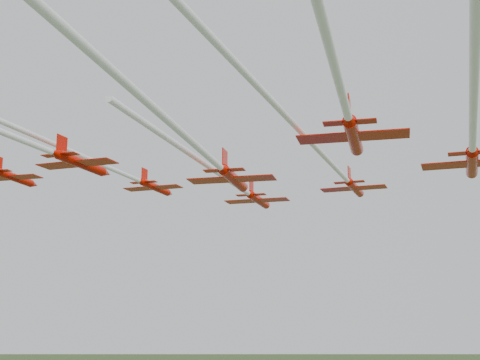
# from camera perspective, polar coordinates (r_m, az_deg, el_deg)

# --- Properties ---
(jet_lead) EXTENTS (11.42, 52.98, 2.79)m
(jet_lead) POSITION_cam_1_polar(r_m,az_deg,el_deg) (86.86, -0.45, -0.34)
(jet_lead) COLOR red
(jet_row2_left) EXTENTS (15.79, 67.93, 2.44)m
(jet_row2_left) POSITION_cam_1_polar(r_m,az_deg,el_deg) (77.07, -13.67, 2.16)
(jet_row2_left) COLOR red
(jet_row2_right) EXTENTS (16.36, 67.06, 2.39)m
(jet_row2_right) POSITION_cam_1_polar(r_m,az_deg,el_deg) (65.37, 6.71, 2.56)
(jet_row2_right) COLOR red
(jet_row3_mid) EXTENTS (9.61, 52.65, 2.84)m
(jet_row3_mid) POSITION_cam_1_polar(r_m,az_deg,el_deg) (62.09, -3.05, 2.33)
(jet_row3_mid) COLOR red
(jet_row3_right) EXTENTS (11.94, 45.39, 2.96)m
(jet_row3_right) POSITION_cam_1_polar(r_m,az_deg,el_deg) (63.35, 19.23, 3.13)
(jet_row3_right) COLOR red
(jet_row4_right) EXTENTS (9.57, 58.58, 2.82)m
(jet_row4_right) POSITION_cam_1_polar(r_m,az_deg,el_deg) (44.99, 8.39, 8.46)
(jet_row4_right) COLOR red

